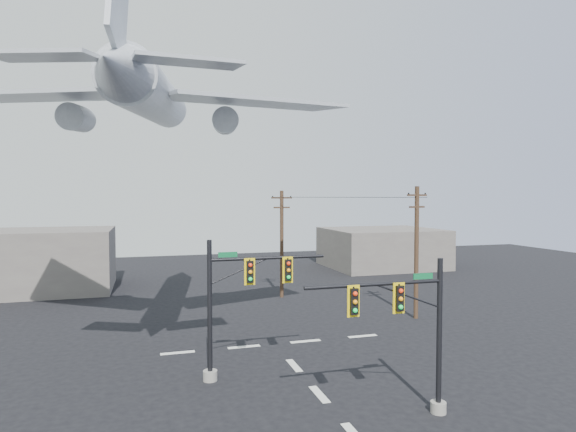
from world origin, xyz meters
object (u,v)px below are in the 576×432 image
object	(u,v)px
utility_pole_b	(282,242)
airliner	(153,98)
signal_mast_near	(413,333)
utility_pole_a	(416,250)
signal_mast_far	(235,305)

from	to	relation	value
utility_pole_b	airliner	world-z (taller)	airliner
signal_mast_near	utility_pole_b	distance (m)	24.76
signal_mast_near	utility_pole_a	world-z (taller)	utility_pole_a
signal_mast_near	utility_pole_b	bearing A→B (deg)	87.03
signal_mast_near	utility_pole_b	xyz separation A→B (m)	(1.28, 24.68, 1.55)
signal_mast_far	airliner	bearing A→B (deg)	120.71
utility_pole_b	signal_mast_near	bearing A→B (deg)	-97.79
signal_mast_near	airliner	world-z (taller)	airliner
signal_mast_near	signal_mast_far	xyz separation A→B (m)	(-6.32, 6.40, 0.22)
signal_mast_far	utility_pole_b	xyz separation A→B (m)	(7.60, 18.28, 1.33)
signal_mast_far	airliner	xyz separation A→B (m)	(-3.83, 6.45, 11.43)
signal_mast_near	signal_mast_far	world-z (taller)	signal_mast_far
signal_mast_far	utility_pole_b	distance (m)	19.85
signal_mast_near	utility_pole_b	size ratio (longest dim) A/B	0.68
signal_mast_far	signal_mast_near	bearing A→B (deg)	-45.34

